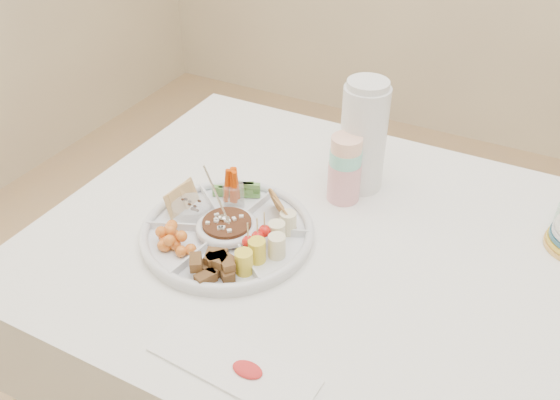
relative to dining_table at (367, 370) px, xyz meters
The scene contains 12 objects.
dining_table is the anchor object (origin of this frame).
party_tray 0.53m from the dining_table, 163.42° to the right, with size 0.38×0.38×0.04m, color silver.
bean_dip 0.53m from the dining_table, 163.42° to the right, with size 0.11×0.11×0.04m, color black.
tortillas 0.49m from the dining_table, behind, with size 0.10×0.10×0.06m, color #9C6A33, non-canonical shape.
carrot_cucumber 0.58m from the dining_table, behind, with size 0.10×0.10×0.09m, color #D03F02, non-canonical shape.
pita_raisins 0.63m from the dining_table, 169.93° to the right, with size 0.12×0.12×0.07m, color tan, non-canonical shape.
cherries 0.62m from the dining_table, 153.77° to the right, with size 0.11×0.11×0.04m, color orange, non-canonical shape.
granola_chunks 0.55m from the dining_table, 142.07° to the right, with size 0.11×0.11×0.05m, color #4A3617, non-canonical shape.
banana_tomato 0.50m from the dining_table, 150.23° to the right, with size 0.12×0.12×0.10m, color #F8D871, non-canonical shape.
cup_stack 0.54m from the dining_table, 134.57° to the left, with size 0.08×0.08×0.22m, color silver.
thermos 0.59m from the dining_table, 121.90° to the left, with size 0.11×0.11×0.29m, color white.
placemat 0.57m from the dining_table, 108.67° to the right, with size 0.31×0.10×0.01m, color white.
Camera 1 is at (0.25, -0.95, 1.60)m, focal length 38.00 mm.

